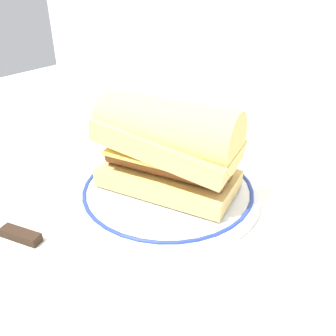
% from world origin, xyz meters
% --- Properties ---
extents(ground_plane, '(1.50, 1.50, 0.00)m').
position_xyz_m(ground_plane, '(0.00, 0.00, 0.00)').
color(ground_plane, silver).
extents(plate, '(0.27, 0.27, 0.01)m').
position_xyz_m(plate, '(0.03, -0.01, 0.01)').
color(plate, white).
rests_on(plate, ground_plane).
extents(sausage_sandwich, '(0.21, 0.14, 0.13)m').
position_xyz_m(sausage_sandwich, '(0.03, -0.01, 0.08)').
color(sausage_sandwich, '#D8B668').
rests_on(sausage_sandwich, plate).
extents(salt_shaker, '(0.03, 0.03, 0.07)m').
position_xyz_m(salt_shaker, '(-0.10, 0.14, 0.03)').
color(salt_shaker, white).
rests_on(salt_shaker, ground_plane).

